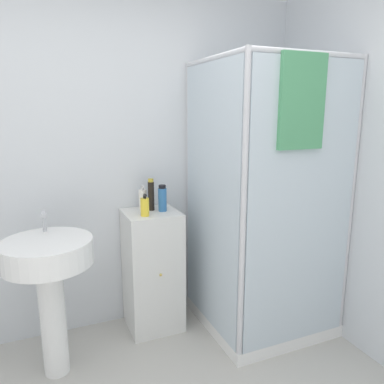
# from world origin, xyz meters

# --- Properties ---
(wall_back) EXTENTS (6.40, 0.06, 2.50)m
(wall_back) POSITION_xyz_m (0.00, 1.70, 1.25)
(wall_back) COLOR silver
(wall_back) RESTS_ON ground_plane
(shower_enclosure) EXTENTS (0.88, 0.91, 1.99)m
(shower_enclosure) POSITION_xyz_m (1.16, 1.15, 0.54)
(shower_enclosure) COLOR white
(shower_enclosure) RESTS_ON ground_plane
(vanity_cabinet) EXTENTS (0.39, 0.39, 0.92)m
(vanity_cabinet) POSITION_xyz_m (0.43, 1.48, 0.46)
(vanity_cabinet) COLOR silver
(vanity_cabinet) RESTS_ON ground_plane
(sink) EXTENTS (0.54, 0.54, 1.02)m
(sink) POSITION_xyz_m (-0.29, 1.21, 0.68)
(sink) COLOR white
(sink) RESTS_ON ground_plane
(soap_dispenser) EXTENTS (0.06, 0.06, 0.16)m
(soap_dispenser) POSITION_xyz_m (0.36, 1.40, 0.98)
(soap_dispenser) COLOR yellow
(soap_dispenser) RESTS_ON vanity_cabinet
(shampoo_bottle_tall_black) EXTENTS (0.05, 0.05, 0.24)m
(shampoo_bottle_tall_black) POSITION_xyz_m (0.45, 1.53, 1.03)
(shampoo_bottle_tall_black) COLOR black
(shampoo_bottle_tall_black) RESTS_ON vanity_cabinet
(shampoo_bottle_blue) EXTENTS (0.06, 0.06, 0.19)m
(shampoo_bottle_blue) POSITION_xyz_m (0.52, 1.47, 1.01)
(shampoo_bottle_blue) COLOR #2D66A3
(shampoo_bottle_blue) RESTS_ON vanity_cabinet
(lotion_bottle_white) EXTENTS (0.06, 0.06, 0.18)m
(lotion_bottle_white) POSITION_xyz_m (0.40, 1.57, 0.99)
(lotion_bottle_white) COLOR white
(lotion_bottle_white) RESTS_ON vanity_cabinet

